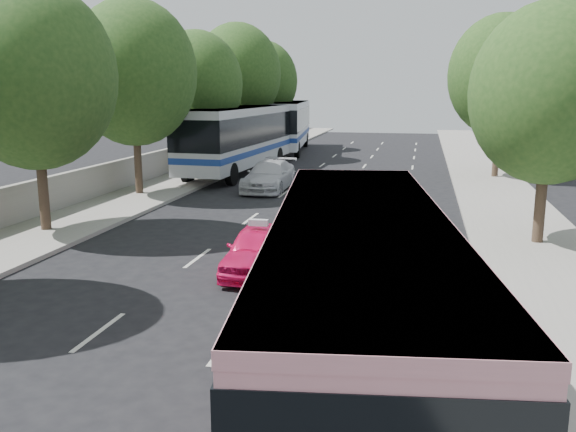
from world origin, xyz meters
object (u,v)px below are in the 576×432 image
(tour_coach_front, at_px, (238,134))
(pink_taxi, at_px, (259,249))
(white_pickup, at_px, (270,176))
(tour_coach_rear, at_px, (286,122))
(pink_bus, at_px, (359,290))

(tour_coach_front, bearing_deg, pink_taxi, -68.65)
(white_pickup, xyz_separation_m, tour_coach_front, (-3.43, 5.81, 1.69))
(white_pickup, bearing_deg, tour_coach_rear, 100.77)
(white_pickup, distance_m, tour_coach_rear, 19.76)
(pink_taxi, distance_m, tour_coach_front, 20.96)
(pink_bus, xyz_separation_m, tour_coach_front, (-10.20, 26.84, 0.39))
(pink_taxi, distance_m, tour_coach_rear, 34.08)
(pink_bus, bearing_deg, tour_coach_front, 102.96)
(white_pickup, relative_size, tour_coach_front, 0.38)
(pink_bus, relative_size, white_pickup, 2.05)
(pink_taxi, height_order, tour_coach_rear, tour_coach_rear)
(pink_bus, height_order, tour_coach_rear, tour_coach_rear)
(pink_taxi, bearing_deg, tour_coach_rear, 99.12)
(tour_coach_front, bearing_deg, tour_coach_rear, 92.83)
(white_pickup, bearing_deg, pink_taxi, -76.37)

